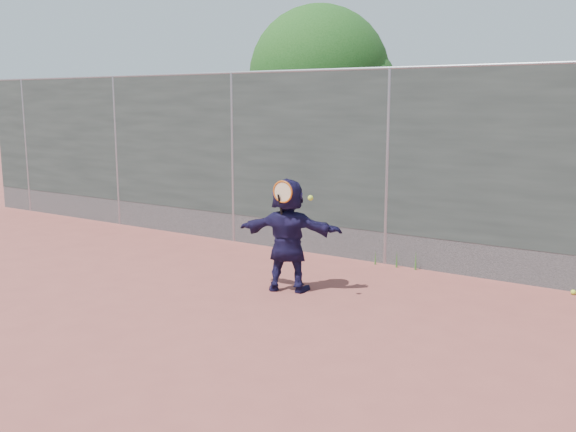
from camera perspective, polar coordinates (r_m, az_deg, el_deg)
The scene contains 7 objects.
ground at distance 7.31m, azimuth -3.18°, elevation -9.94°, with size 80.00×80.00×0.00m, color #9E4C42.
player at distance 8.53m, azimuth -0.00°, elevation -1.68°, with size 1.41×0.45×1.52m, color #1A153B.
ball_ground at distance 9.30m, azimuth 24.02°, elevation -6.20°, with size 0.07×0.07×0.07m, color #BBDB30.
fence at distance 9.94m, azimuth 8.84°, elevation 4.68°, with size 20.00×0.06×3.03m.
swing_action at distance 8.20m, azimuth -0.24°, elevation 1.99°, with size 0.65×0.21×0.51m.
tree_left at distance 13.93m, azimuth 3.45°, elevation 11.90°, with size 3.15×3.00×4.53m.
weed_clump at distance 9.96m, azimuth 9.88°, elevation -3.80°, with size 0.68×0.07×0.30m.
Camera 1 is at (4.10, -5.51, 2.51)m, focal length 40.00 mm.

